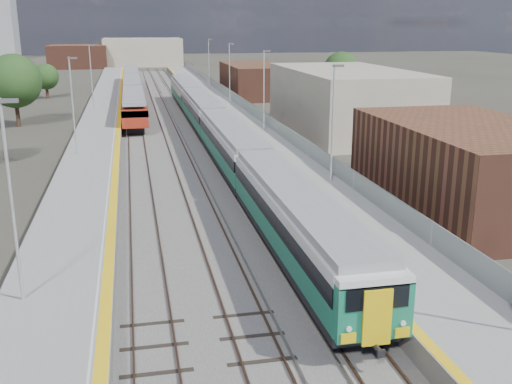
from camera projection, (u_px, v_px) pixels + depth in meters
name	position (u px, v px, depth m)	size (l,w,h in m)	color
ground	(188.00, 129.00, 64.22)	(320.00, 320.00, 0.00)	#47443A
ballast_bed	(165.00, 125.00, 66.12)	(10.50, 155.00, 0.06)	#565451
tracks	(169.00, 122.00, 67.80)	(8.96, 160.00, 0.17)	#4C3323
platform_right	(232.00, 119.00, 67.46)	(4.70, 155.00, 8.52)	slate
platform_left	(102.00, 123.00, 64.64)	(4.30, 155.00, 8.52)	slate
buildings	(73.00, 24.00, 141.15)	(72.00, 185.50, 40.00)	brown
green_train	(215.00, 125.00, 54.19)	(2.67, 74.48, 2.94)	black
red_train	(132.00, 89.00, 83.68)	(2.64, 53.68, 3.34)	black
tree_b	(14.00, 81.00, 64.18)	(5.78, 5.78, 7.83)	#382619
tree_c	(46.00, 77.00, 88.82)	(3.79, 3.79, 5.14)	#382619
tree_d	(341.00, 70.00, 85.33)	(5.20, 5.20, 7.04)	#382619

